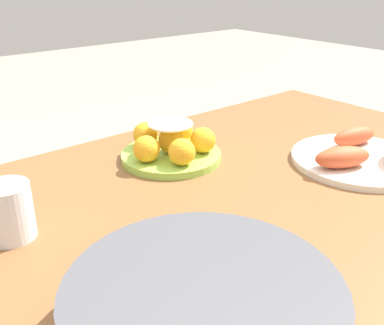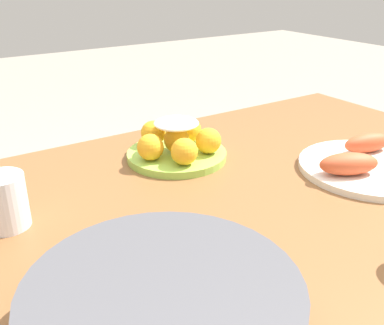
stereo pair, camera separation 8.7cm
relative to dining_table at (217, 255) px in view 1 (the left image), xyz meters
name	(u,v)px [view 1 (the left image)]	position (x,y,z in m)	size (l,w,h in m)	color
dining_table	(217,255)	(0.00, 0.00, 0.00)	(1.50, 0.87, 0.77)	brown
cake_plate	(171,145)	(-0.07, -0.23, 0.13)	(0.22, 0.22, 0.09)	#99CC4C
serving_bowl	(203,310)	(0.22, 0.21, 0.14)	(0.31, 0.31, 0.08)	#4C4C51
seafood_platter	(361,156)	(-0.37, 0.05, 0.12)	(0.29, 0.29, 0.06)	silver
cup_near	(9,212)	(0.31, -0.14, 0.14)	(0.07, 0.07, 0.09)	white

